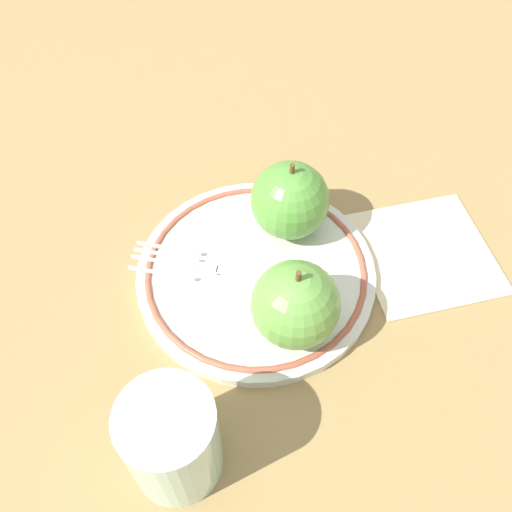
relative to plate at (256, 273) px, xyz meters
name	(u,v)px	position (x,y,z in m)	size (l,w,h in m)	color
ground_plane	(246,274)	(-0.01, 0.01, -0.01)	(2.00, 2.00, 0.00)	olive
plate	(256,273)	(0.00, 0.00, 0.00)	(0.22, 0.22, 0.01)	beige
apple_red_whole	(290,200)	(0.04, 0.05, 0.04)	(0.07, 0.07, 0.08)	#508E35
apple_second_whole	(295,305)	(0.02, -0.06, 0.04)	(0.07, 0.07, 0.08)	#5F953D
fork	(232,270)	(-0.02, 0.00, 0.01)	(0.18, 0.08, 0.00)	silver
drinking_glass	(172,441)	(-0.08, -0.16, 0.04)	(0.07, 0.07, 0.09)	silver
napkin_folded	(424,250)	(0.16, 0.01, 0.00)	(0.12, 0.12, 0.01)	beige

